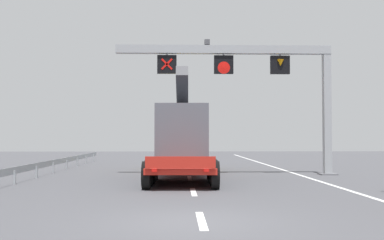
# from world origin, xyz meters

# --- Properties ---
(ground) EXTENTS (112.00, 112.00, 0.00)m
(ground) POSITION_xyz_m (0.00, 0.00, 0.00)
(ground) COLOR #4C4C51
(lane_markings) EXTENTS (0.20, 63.25, 0.01)m
(lane_markings) POSITION_xyz_m (0.23, 24.32, 0.01)
(lane_markings) COLOR silver
(lane_markings) RESTS_ON ground
(edge_line_right) EXTENTS (0.20, 63.00, 0.01)m
(edge_line_right) POSITION_xyz_m (6.20, 12.00, 0.01)
(edge_line_right) COLOR silver
(edge_line_right) RESTS_ON ground
(overhead_lane_gantry) EXTENTS (11.96, 0.90, 7.35)m
(overhead_lane_gantry) POSITION_xyz_m (3.73, 14.04, 5.70)
(overhead_lane_gantry) COLOR #9EA0A5
(overhead_lane_gantry) RESTS_ON ground
(heavy_haul_truck_red) EXTENTS (3.30, 14.11, 5.30)m
(heavy_haul_truck_red) POSITION_xyz_m (-0.05, 14.45, 1.99)
(heavy_haul_truck_red) COLOR red
(heavy_haul_truck_red) RESTS_ON ground
(guardrail_left) EXTENTS (0.13, 31.79, 0.76)m
(guardrail_left) POSITION_xyz_m (-7.44, 13.90, 0.56)
(guardrail_left) COLOR #999EA3
(guardrail_left) RESTS_ON ground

